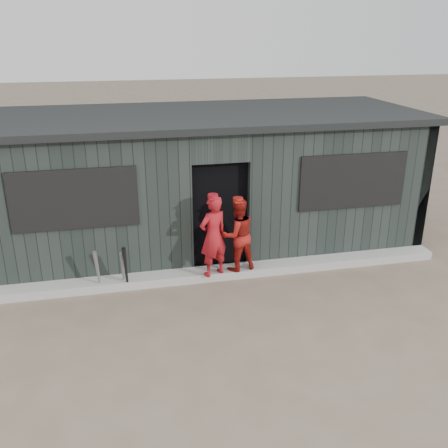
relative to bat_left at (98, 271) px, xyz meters
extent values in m
plane|color=brown|center=(2.14, -1.69, -0.39)|extent=(80.00, 80.00, 0.00)
cube|color=#A4A39E|center=(2.14, 0.13, -0.32)|extent=(8.00, 0.36, 0.15)
cone|color=gray|center=(0.00, 0.00, 0.00)|extent=(0.12, 0.25, 0.79)
cone|color=gray|center=(0.40, 0.05, -0.04)|extent=(0.08, 0.24, 0.70)
cone|color=black|center=(0.45, -0.07, 0.02)|extent=(0.10, 0.25, 0.83)
imported|color=#A2131B|center=(1.92, -0.04, 0.47)|extent=(0.61, 0.52, 1.42)
imported|color=maroon|center=(2.37, 0.08, 0.40)|extent=(0.71, 0.61, 1.29)
imported|color=#B8B8B8|center=(2.63, 0.73, 0.31)|extent=(0.81, 0.69, 1.40)
cube|color=black|center=(2.14, 1.81, 0.81)|extent=(7.60, 2.70, 2.20)
cube|color=#262D2A|center=(-0.11, 0.41, 0.86)|extent=(3.50, 0.20, 2.50)
cube|color=#272E2B|center=(4.39, 0.41, 0.86)|extent=(3.50, 0.20, 2.50)
cube|color=#28302D|center=(2.14, 0.41, 1.86)|extent=(1.00, 0.20, 0.50)
cube|color=#262D2A|center=(6.04, 1.81, 0.86)|extent=(0.20, 3.00, 2.50)
cube|color=#262D2A|center=(2.14, 3.21, 0.86)|extent=(8.00, 0.20, 2.50)
cube|color=black|center=(2.14, 1.81, 2.17)|extent=(8.30, 3.30, 0.12)
cube|color=black|center=(-0.26, 0.29, 1.16)|extent=(2.00, 0.04, 1.00)
cube|color=black|center=(4.54, 0.29, 1.16)|extent=(2.00, 0.04, 1.00)
cube|color=black|center=(1.81, 0.90, 0.96)|extent=(0.24, 0.24, 0.95)
cube|color=black|center=(2.27, 0.98, 0.91)|extent=(0.24, 0.21, 0.95)
camera|label=1|loc=(0.45, -7.58, 3.67)|focal=40.00mm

